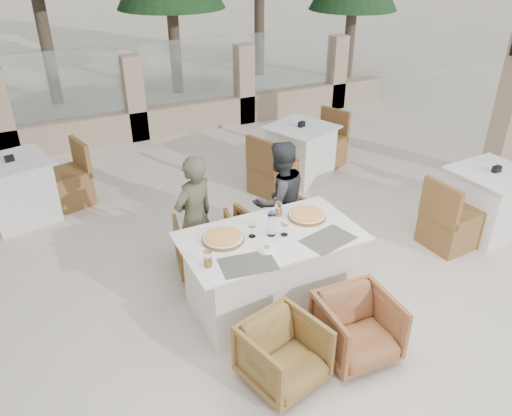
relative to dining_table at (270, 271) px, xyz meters
name	(u,v)px	position (x,y,z in m)	size (l,w,h in m)	color
ground	(267,300)	(-0.01, 0.06, -0.39)	(80.00, 80.00, 0.00)	beige
sand_patch	(65,43)	(-0.01, 14.06, -0.38)	(30.00, 16.00, 0.01)	beige
perimeter_wall_far	(134,93)	(-0.01, 4.86, 0.42)	(10.00, 0.34, 1.60)	tan
lantern_pillar	(510,111)	(4.19, 1.06, 0.61)	(0.34, 0.34, 2.00)	tan
dining_table	(270,271)	(0.00, 0.00, 0.00)	(1.60, 0.90, 0.77)	white
placemat_near_left	(248,264)	(-0.37, -0.30, 0.39)	(0.45, 0.30, 0.00)	#524D46
placemat_near_right	(328,239)	(0.42, -0.28, 0.39)	(0.45, 0.30, 0.00)	#59534D
pizza_left	(223,238)	(-0.41, 0.11, 0.41)	(0.37, 0.37, 0.05)	orange
pizza_right	(307,215)	(0.45, 0.13, 0.41)	(0.36, 0.36, 0.05)	orange
water_bottle	(271,223)	(0.01, 0.01, 0.51)	(0.07, 0.07, 0.25)	silver
wine_glass_centre	(252,228)	(-0.15, 0.06, 0.48)	(0.08, 0.08, 0.18)	silver
wine_glass_near	(285,226)	(0.11, -0.04, 0.48)	(0.08, 0.08, 0.18)	white
beer_glass_left	(208,259)	(-0.66, -0.18, 0.45)	(0.07, 0.07, 0.14)	orange
beer_glass_right	(278,209)	(0.23, 0.29, 0.45)	(0.07, 0.07, 0.14)	orange
olive_dish	(267,248)	(-0.14, -0.19, 0.41)	(0.11, 0.11, 0.04)	white
armchair_far_left	(205,245)	(-0.33, 0.83, -0.11)	(0.59, 0.61, 0.55)	brown
armchair_far_right	(279,231)	(0.44, 0.66, -0.06)	(0.70, 0.72, 0.65)	brown
armchair_near_left	(283,354)	(-0.33, -0.86, -0.12)	(0.57, 0.59, 0.53)	olive
armchair_near_right	(357,327)	(0.35, -0.87, -0.11)	(0.59, 0.61, 0.55)	#955C36
diner_left	(195,218)	(-0.44, 0.78, 0.27)	(0.48, 0.31, 1.31)	#4B4C37
diner_right	(279,200)	(0.49, 0.75, 0.27)	(0.63, 0.49, 1.30)	#35373A
bg_table_a	(18,191)	(-1.99, 2.79, 0.00)	(1.64, 0.82, 0.77)	silver
bg_table_b	(300,153)	(1.68, 2.30, 0.00)	(1.64, 0.82, 0.77)	white
bg_table_c	(488,202)	(2.88, 0.07, 0.00)	(1.64, 0.82, 0.77)	white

